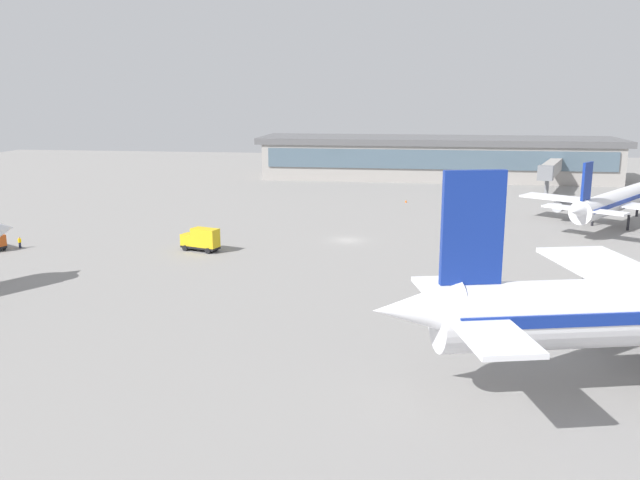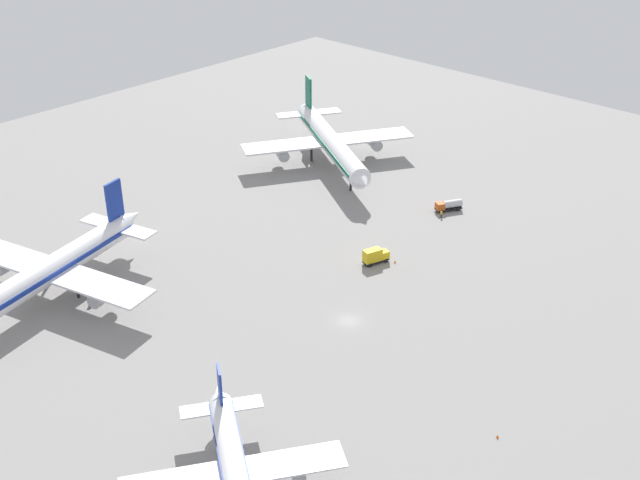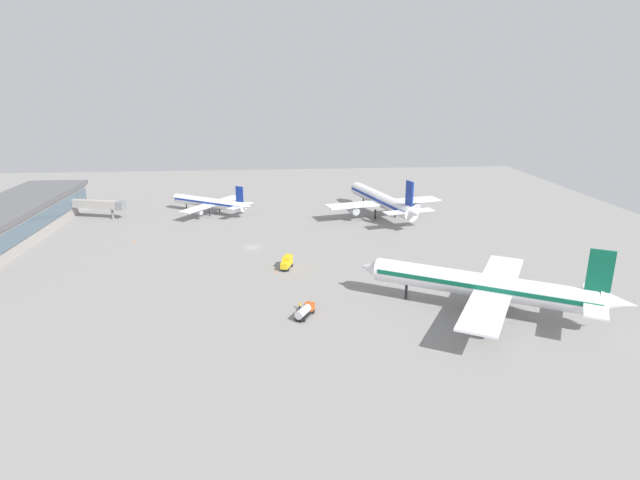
% 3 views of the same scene
% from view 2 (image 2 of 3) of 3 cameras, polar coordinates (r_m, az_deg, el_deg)
% --- Properties ---
extents(ground, '(288.00, 288.00, 0.00)m').
position_cam_2_polar(ground, '(149.59, 2.04, -5.72)').
color(ground, gray).
extents(airplane_at_gate, '(54.25, 44.27, 16.74)m').
position_cam_2_polar(airplane_at_gate, '(160.84, -18.76, -2.17)').
color(airplane_at_gate, white).
rests_on(airplane_at_gate, ground).
extents(airplane_taxiing, '(43.01, 51.33, 17.37)m').
position_cam_2_polar(airplane_taxiing, '(211.49, 0.73, 6.97)').
color(airplane_taxiing, white).
rests_on(airplane_taxiing, ground).
extents(airplane_distant, '(28.62, 33.97, 11.80)m').
position_cam_2_polar(airplane_distant, '(113.78, -6.02, -16.30)').
color(airplane_distant, white).
rests_on(airplane_distant, ground).
extents(fuel_truck, '(6.42, 4.74, 2.50)m').
position_cam_2_polar(fuel_truck, '(190.68, 9.09, 2.45)').
color(fuel_truck, black).
rests_on(fuel_truck, ground).
extents(catering_truck, '(5.91, 3.54, 3.30)m').
position_cam_2_polar(catering_truck, '(166.97, 3.92, -1.12)').
color(catering_truck, black).
rests_on(catering_truck, ground).
extents(ground_crew_worker, '(0.57, 0.44, 1.67)m').
position_cam_2_polar(ground_crew_worker, '(187.36, 8.56, 1.82)').
color(ground_crew_worker, '#1E2338').
rests_on(ground_crew_worker, ground).
extents(safety_cone_near_gate, '(0.44, 0.44, 0.60)m').
position_cam_2_polar(safety_cone_near_gate, '(127.69, 12.44, -13.38)').
color(safety_cone_near_gate, '#EA590C').
rests_on(safety_cone_near_gate, ground).
extents(safety_cone_mid_apron, '(0.44, 0.44, 0.60)m').
position_cam_2_polar(safety_cone_mid_apron, '(168.06, 5.33, -1.52)').
color(safety_cone_mid_apron, '#EA590C').
rests_on(safety_cone_mid_apron, ground).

